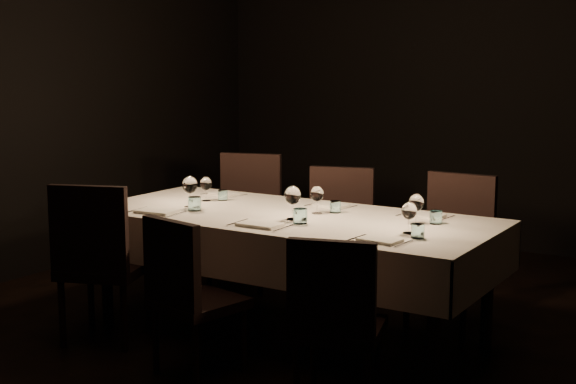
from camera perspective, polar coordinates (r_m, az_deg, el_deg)
The scene contains 14 objects.
room at distance 4.79m, azimuth 0.00°, elevation 7.09°, with size 5.01×6.01×3.01m.
dining_table at distance 4.89m, azimuth 0.00°, elevation -2.47°, with size 2.52×1.12×0.76m.
chair_near_left at distance 4.90m, azimuth -13.32°, elevation -4.47°, with size 0.61×0.61×0.98m.
place_setting_near_left at distance 5.06m, azimuth -7.62°, elevation -0.38°, with size 0.37×0.42×0.20m.
chair_near_center at distance 4.31m, azimuth -7.21°, elevation -6.86°, with size 0.50×0.50×0.87m.
place_setting_near_center at distance 4.62m, azimuth -0.23°, elevation -1.22°, with size 0.36×0.42×0.20m.
chair_near_right at distance 3.86m, azimuth 3.40°, elevation -8.72°, with size 0.52×0.52×0.87m.
place_setting_near_right at distance 4.28m, azimuth 8.14°, elevation -2.29°, with size 0.32×0.40×0.17m.
chair_far_left at distance 6.06m, azimuth -2.99°, elevation -1.58°, with size 0.59×0.59×0.99m.
place_setting_far_left at distance 5.44m, azimuth -5.19°, elevation 0.16°, with size 0.30×0.39×0.16m.
chair_far_center at distance 5.61m, azimuth 3.59°, elevation -2.68°, with size 0.57×0.57×0.95m.
place_setting_far_center at distance 4.97m, azimuth 2.69°, elevation -0.61°, with size 0.31×0.40×0.17m.
chair_far_right at distance 5.29m, azimuth 11.68°, elevation -3.50°, with size 0.48×0.48×0.96m.
place_setting_far_right at distance 4.69m, azimuth 9.62°, elevation -1.28°, with size 0.33×0.40×0.18m.
Camera 1 is at (2.53, -4.06, 1.67)m, focal length 50.00 mm.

